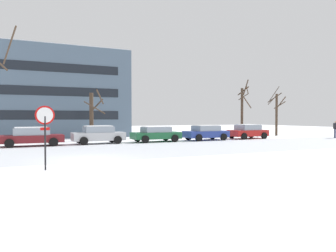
{
  "coord_description": "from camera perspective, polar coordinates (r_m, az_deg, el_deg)",
  "views": [
    {
      "loc": [
        -2.62,
        -15.92,
        2.13
      ],
      "look_at": [
        7.01,
        5.65,
        1.48
      ],
      "focal_mm": 33.38,
      "sensor_mm": 36.0,
      "label": 1
    }
  ],
  "objects": [
    {
      "name": "ground_plane",
      "position": [
        16.28,
        -14.66,
        -5.99
      ],
      "size": [
        120.0,
        120.0,
        0.0
      ],
      "primitive_type": "plane",
      "color": "white"
    },
    {
      "name": "road_surface",
      "position": [
        19.82,
        -16.37,
        -4.65
      ],
      "size": [
        80.0,
        9.22,
        0.0
      ],
      "color": "#B7BCC4",
      "rests_on": "ground"
    },
    {
      "name": "stop_sign",
      "position": [
        13.47,
        -21.54,
        0.17
      ],
      "size": [
        0.76,
        0.12,
        2.6
      ],
      "color": "black",
      "rests_on": "ground"
    },
    {
      "name": "parked_car_maroon",
      "position": [
        25.32,
        -23.67,
        -1.75
      ],
      "size": [
        4.54,
        2.17,
        1.41
      ],
      "color": "maroon",
      "rests_on": "ground"
    },
    {
      "name": "parked_car_silver",
      "position": [
        25.95,
        -12.58,
        -1.52
      ],
      "size": [
        4.19,
        2.09,
        1.46
      ],
      "color": "silver",
      "rests_on": "ground"
    },
    {
      "name": "parked_car_green",
      "position": [
        27.3,
        -2.21,
        -1.43
      ],
      "size": [
        4.3,
        2.19,
        1.36
      ],
      "color": "#1E6038",
      "rests_on": "ground"
    },
    {
      "name": "parked_car_blue",
      "position": [
        29.42,
        6.94,
        -1.19
      ],
      "size": [
        4.2,
        2.19,
        1.41
      ],
      "color": "#283D93",
      "rests_on": "ground"
    },
    {
      "name": "parked_car_red",
      "position": [
        32.41,
        14.36,
        -0.95
      ],
      "size": [
        3.95,
        2.23,
        1.44
      ],
      "color": "red",
      "rests_on": "ground"
    },
    {
      "name": "pedestrian_crossing",
      "position": [
        36.63,
        28.29,
        -0.32
      ],
      "size": [
        0.55,
        0.44,
        1.78
      ],
      "color": "#2D334C",
      "rests_on": "ground"
    },
    {
      "name": "tree_far_mid",
      "position": [
        29.57,
        -13.67,
        1.98
      ],
      "size": [
        2.08,
        2.3,
        4.66
      ],
      "color": "#423326",
      "rests_on": "ground"
    },
    {
      "name": "tree_far_left",
      "position": [
        35.47,
        13.46,
        3.06
      ],
      "size": [
        1.53,
        1.78,
        6.29
      ],
      "color": "#423326",
      "rests_on": "ground"
    },
    {
      "name": "tree_far_right",
      "position": [
        38.73,
        19.22,
        2.43
      ],
      "size": [
        1.91,
        1.94,
        5.84
      ],
      "color": "#423326",
      "rests_on": "ground"
    },
    {
      "name": "building_far_left",
      "position": [
        38.64,
        -19.98,
        5.41
      ],
      "size": [
        15.13,
        10.98,
        9.58
      ],
      "color": "slate",
      "rests_on": "ground"
    }
  ]
}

